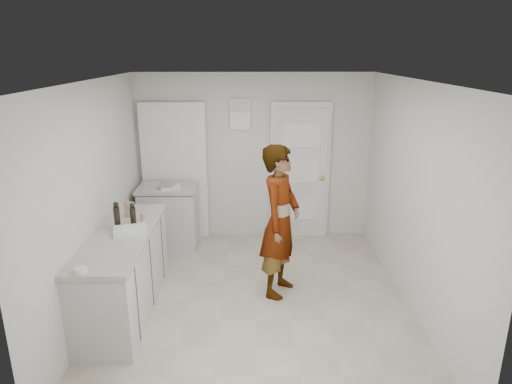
{
  "coord_description": "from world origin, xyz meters",
  "views": [
    {
      "loc": [
        -0.05,
        -4.74,
        2.8
      ],
      "look_at": [
        0.01,
        0.4,
        1.2
      ],
      "focal_mm": 32.0,
      "sensor_mm": 36.0,
      "label": 1
    }
  ],
  "objects_px": {
    "cake_mix_box": "(130,209)",
    "baking_dish": "(130,231)",
    "person": "(280,221)",
    "oil_cruet_a": "(133,214)",
    "oil_cruet_b": "(117,215)",
    "spice_jar": "(143,217)",
    "egg_bowl": "(81,270)"
  },
  "relations": [
    {
      "from": "egg_bowl",
      "to": "cake_mix_box",
      "type": "bearing_deg",
      "value": 86.74
    },
    {
      "from": "oil_cruet_b",
      "to": "baking_dish",
      "type": "bearing_deg",
      "value": -42.23
    },
    {
      "from": "oil_cruet_b",
      "to": "spice_jar",
      "type": "bearing_deg",
      "value": 44.31
    },
    {
      "from": "spice_jar",
      "to": "egg_bowl",
      "type": "xyz_separation_m",
      "value": [
        -0.26,
        -1.29,
        -0.02
      ]
    },
    {
      "from": "spice_jar",
      "to": "oil_cruet_a",
      "type": "bearing_deg",
      "value": -118.71
    },
    {
      "from": "person",
      "to": "egg_bowl",
      "type": "height_order",
      "value": "person"
    },
    {
      "from": "oil_cruet_a",
      "to": "egg_bowl",
      "type": "xyz_separation_m",
      "value": [
        -0.18,
        -1.16,
        -0.1
      ]
    },
    {
      "from": "person",
      "to": "oil_cruet_b",
      "type": "xyz_separation_m",
      "value": [
        -1.81,
        -0.22,
        0.16
      ]
    },
    {
      "from": "oil_cruet_b",
      "to": "egg_bowl",
      "type": "xyz_separation_m",
      "value": [
        -0.03,
        -1.07,
        -0.12
      ]
    },
    {
      "from": "cake_mix_box",
      "to": "egg_bowl",
      "type": "xyz_separation_m",
      "value": [
        -0.08,
        -1.41,
        -0.07
      ]
    },
    {
      "from": "oil_cruet_a",
      "to": "baking_dish",
      "type": "distance_m",
      "value": 0.27
    },
    {
      "from": "cake_mix_box",
      "to": "spice_jar",
      "type": "bearing_deg",
      "value": -24.88
    },
    {
      "from": "person",
      "to": "oil_cruet_a",
      "type": "distance_m",
      "value": 1.67
    },
    {
      "from": "spice_jar",
      "to": "oil_cruet_b",
      "type": "distance_m",
      "value": 0.33
    },
    {
      "from": "cake_mix_box",
      "to": "baking_dish",
      "type": "height_order",
      "value": "cake_mix_box"
    },
    {
      "from": "person",
      "to": "oil_cruet_b",
      "type": "relative_size",
      "value": 6.02
    },
    {
      "from": "person",
      "to": "baking_dish",
      "type": "relative_size",
      "value": 4.65
    },
    {
      "from": "oil_cruet_a",
      "to": "egg_bowl",
      "type": "bearing_deg",
      "value": -99.05
    },
    {
      "from": "baking_dish",
      "to": "egg_bowl",
      "type": "xyz_separation_m",
      "value": [
        -0.21,
        -0.91,
        -0.0
      ]
    },
    {
      "from": "spice_jar",
      "to": "cake_mix_box",
      "type": "bearing_deg",
      "value": 145.3
    },
    {
      "from": "spice_jar",
      "to": "egg_bowl",
      "type": "height_order",
      "value": "spice_jar"
    },
    {
      "from": "baking_dish",
      "to": "spice_jar",
      "type": "bearing_deg",
      "value": 82.91
    },
    {
      "from": "cake_mix_box",
      "to": "baking_dish",
      "type": "xyz_separation_m",
      "value": [
        0.13,
        -0.51,
        -0.06
      ]
    },
    {
      "from": "oil_cruet_a",
      "to": "egg_bowl",
      "type": "distance_m",
      "value": 1.17
    },
    {
      "from": "oil_cruet_b",
      "to": "egg_bowl",
      "type": "height_order",
      "value": "oil_cruet_b"
    },
    {
      "from": "cake_mix_box",
      "to": "oil_cruet_b",
      "type": "distance_m",
      "value": 0.35
    },
    {
      "from": "person",
      "to": "oil_cruet_b",
      "type": "distance_m",
      "value": 1.83
    },
    {
      "from": "cake_mix_box",
      "to": "oil_cruet_a",
      "type": "distance_m",
      "value": 0.28
    },
    {
      "from": "oil_cruet_a",
      "to": "oil_cruet_b",
      "type": "relative_size",
      "value": 0.86
    },
    {
      "from": "cake_mix_box",
      "to": "baking_dish",
      "type": "distance_m",
      "value": 0.53
    },
    {
      "from": "spice_jar",
      "to": "oil_cruet_b",
      "type": "bearing_deg",
      "value": -135.69
    },
    {
      "from": "cake_mix_box",
      "to": "egg_bowl",
      "type": "distance_m",
      "value": 1.42
    }
  ]
}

